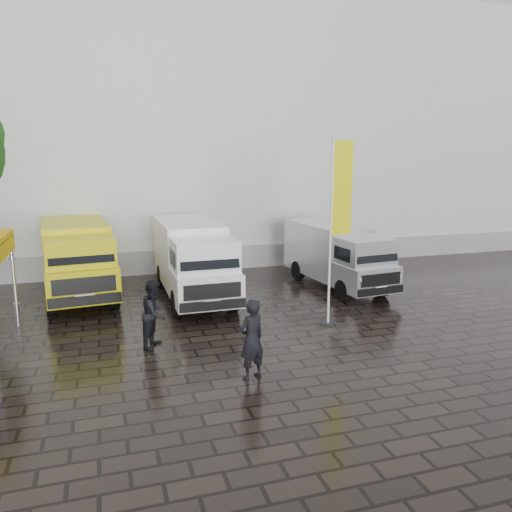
{
  "coord_description": "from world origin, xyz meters",
  "views": [
    {
      "loc": [
        -5.8,
        -12.98,
        4.9
      ],
      "look_at": [
        -1.12,
        2.2,
        1.71
      ],
      "focal_mm": 35.0,
      "sensor_mm": 36.0,
      "label": 1
    }
  ],
  "objects_px": {
    "van_white": "(193,261)",
    "wheelie_bin": "(351,253)",
    "flagpole": "(337,218)",
    "person_front": "(252,339)",
    "van_silver": "(337,257)",
    "van_yellow": "(78,261)",
    "person_tent": "(155,313)"
  },
  "relations": [
    {
      "from": "van_yellow",
      "to": "person_tent",
      "type": "bearing_deg",
      "value": -75.03
    },
    {
      "from": "wheelie_bin",
      "to": "person_front",
      "type": "distance_m",
      "value": 13.11
    },
    {
      "from": "van_yellow",
      "to": "person_front",
      "type": "bearing_deg",
      "value": -69.96
    },
    {
      "from": "wheelie_bin",
      "to": "van_yellow",
      "type": "bearing_deg",
      "value": -156.74
    },
    {
      "from": "van_silver",
      "to": "person_tent",
      "type": "height_order",
      "value": "van_silver"
    },
    {
      "from": "wheelie_bin",
      "to": "person_tent",
      "type": "xyz_separation_m",
      "value": [
        -9.78,
        -7.8,
        0.41
      ]
    },
    {
      "from": "flagpole",
      "to": "person_front",
      "type": "relative_size",
      "value": 3.02
    },
    {
      "from": "van_white",
      "to": "person_front",
      "type": "relative_size",
      "value": 3.29
    },
    {
      "from": "wheelie_bin",
      "to": "person_front",
      "type": "bearing_deg",
      "value": -115.04
    },
    {
      "from": "flagpole",
      "to": "person_front",
      "type": "bearing_deg",
      "value": -139.72
    },
    {
      "from": "van_silver",
      "to": "flagpole",
      "type": "height_order",
      "value": "flagpole"
    },
    {
      "from": "van_yellow",
      "to": "flagpole",
      "type": "distance_m",
      "value": 9.2
    },
    {
      "from": "person_front",
      "to": "wheelie_bin",
      "type": "bearing_deg",
      "value": -150.07
    },
    {
      "from": "flagpole",
      "to": "person_tent",
      "type": "distance_m",
      "value": 5.74
    },
    {
      "from": "van_silver",
      "to": "wheelie_bin",
      "type": "distance_m",
      "value": 4.59
    },
    {
      "from": "person_tent",
      "to": "van_white",
      "type": "bearing_deg",
      "value": 8.49
    },
    {
      "from": "wheelie_bin",
      "to": "flagpole",
      "type": "bearing_deg",
      "value": -108.7
    },
    {
      "from": "van_white",
      "to": "wheelie_bin",
      "type": "relative_size",
      "value": 6.29
    },
    {
      "from": "wheelie_bin",
      "to": "person_tent",
      "type": "height_order",
      "value": "person_tent"
    },
    {
      "from": "wheelie_bin",
      "to": "person_front",
      "type": "xyz_separation_m",
      "value": [
        -7.94,
        -10.42,
        0.44
      ]
    },
    {
      "from": "wheelie_bin",
      "to": "van_white",
      "type": "bearing_deg",
      "value": -143.69
    },
    {
      "from": "van_yellow",
      "to": "van_white",
      "type": "xyz_separation_m",
      "value": [
        3.85,
        -1.27,
        0.01
      ]
    },
    {
      "from": "van_yellow",
      "to": "person_front",
      "type": "xyz_separation_m",
      "value": [
        3.93,
        -8.11,
        -0.38
      ]
    },
    {
      "from": "van_silver",
      "to": "wheelie_bin",
      "type": "bearing_deg",
      "value": 49.79
    },
    {
      "from": "van_white",
      "to": "wheelie_bin",
      "type": "height_order",
      "value": "van_white"
    },
    {
      "from": "van_white",
      "to": "flagpole",
      "type": "xyz_separation_m",
      "value": [
        3.51,
        -3.94,
        1.83
      ]
    },
    {
      "from": "van_white",
      "to": "person_tent",
      "type": "distance_m",
      "value": 4.6
    },
    {
      "from": "van_white",
      "to": "van_silver",
      "type": "bearing_deg",
      "value": -2.14
    },
    {
      "from": "van_yellow",
      "to": "wheelie_bin",
      "type": "xyz_separation_m",
      "value": [
        11.87,
        2.3,
        -0.82
      ]
    },
    {
      "from": "flagpole",
      "to": "van_silver",
      "type": "bearing_deg",
      "value": 62.91
    },
    {
      "from": "flagpole",
      "to": "wheelie_bin",
      "type": "xyz_separation_m",
      "value": [
        4.51,
        7.51,
        -2.66
      ]
    },
    {
      "from": "person_front",
      "to": "person_tent",
      "type": "height_order",
      "value": "person_front"
    }
  ]
}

